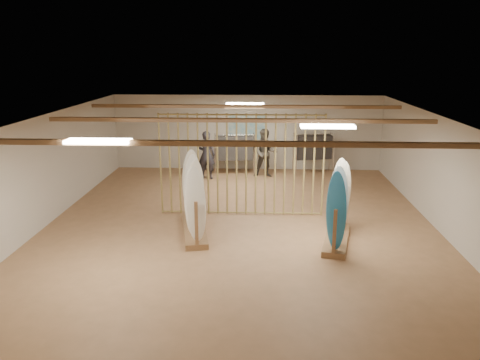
{
  "coord_description": "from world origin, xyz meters",
  "views": [
    {
      "loc": [
        0.52,
        -11.42,
        4.35
      ],
      "look_at": [
        0.0,
        0.0,
        1.2
      ],
      "focal_mm": 35.0,
      "sensor_mm": 36.0,
      "label": 1
    }
  ],
  "objects_px": {
    "clothing_rack_a": "(235,148)",
    "shopper_b": "(265,150)",
    "clothing_rack_b": "(314,147)",
    "shopper_a": "(206,152)",
    "rack_left": "(194,207)",
    "rack_right": "(338,217)"
  },
  "relations": [
    {
      "from": "clothing_rack_a",
      "to": "shopper_b",
      "type": "distance_m",
      "value": 1.15
    },
    {
      "from": "clothing_rack_b",
      "to": "shopper_a",
      "type": "distance_m",
      "value": 3.92
    },
    {
      "from": "rack_left",
      "to": "rack_right",
      "type": "bearing_deg",
      "value": -19.47
    },
    {
      "from": "clothing_rack_a",
      "to": "rack_right",
      "type": "bearing_deg",
      "value": -71.34
    },
    {
      "from": "rack_left",
      "to": "shopper_b",
      "type": "relative_size",
      "value": 1.24
    },
    {
      "from": "shopper_a",
      "to": "rack_right",
      "type": "bearing_deg",
      "value": 131.96
    },
    {
      "from": "shopper_a",
      "to": "shopper_b",
      "type": "bearing_deg",
      "value": -162.78
    },
    {
      "from": "clothing_rack_b",
      "to": "shopper_a",
      "type": "bearing_deg",
      "value": -179.75
    },
    {
      "from": "rack_right",
      "to": "clothing_rack_a",
      "type": "xyz_separation_m",
      "value": [
        -2.77,
        6.2,
        0.34
      ]
    },
    {
      "from": "shopper_b",
      "to": "rack_left",
      "type": "bearing_deg",
      "value": -108.89
    },
    {
      "from": "rack_left",
      "to": "clothing_rack_a",
      "type": "distance_m",
      "value": 5.74
    },
    {
      "from": "rack_right",
      "to": "clothing_rack_a",
      "type": "distance_m",
      "value": 6.8
    },
    {
      "from": "rack_left",
      "to": "shopper_a",
      "type": "height_order",
      "value": "shopper_a"
    },
    {
      "from": "clothing_rack_a",
      "to": "shopper_a",
      "type": "bearing_deg",
      "value": -152.77
    },
    {
      "from": "shopper_a",
      "to": "rack_left",
      "type": "bearing_deg",
      "value": 101.32
    },
    {
      "from": "shopper_b",
      "to": "clothing_rack_a",
      "type": "bearing_deg",
      "value": 165.16
    },
    {
      "from": "shopper_a",
      "to": "shopper_b",
      "type": "relative_size",
      "value": 0.99
    },
    {
      "from": "rack_right",
      "to": "clothing_rack_b",
      "type": "distance_m",
      "value": 6.48
    },
    {
      "from": "rack_right",
      "to": "clothing_rack_b",
      "type": "relative_size",
      "value": 1.34
    },
    {
      "from": "clothing_rack_b",
      "to": "shopper_b",
      "type": "xyz_separation_m",
      "value": [
        -1.76,
        -0.56,
        -0.0
      ]
    },
    {
      "from": "rack_right",
      "to": "clothing_rack_b",
      "type": "height_order",
      "value": "rack_right"
    },
    {
      "from": "clothing_rack_b",
      "to": "shopper_b",
      "type": "relative_size",
      "value": 0.77
    }
  ]
}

